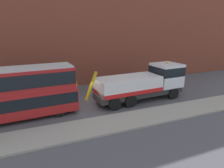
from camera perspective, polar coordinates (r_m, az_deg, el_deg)
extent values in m
plane|color=#4C4C51|center=(18.53, -7.74, -6.37)|extent=(120.00, 120.00, 0.00)
cube|color=gray|center=(14.83, -3.49, -11.83)|extent=(60.00, 2.80, 0.15)
cube|color=brown|center=(24.62, -13.24, 17.86)|extent=(60.00, 1.20, 16.00)
cube|color=#2D2D2D|center=(19.75, 7.90, -2.31)|extent=(9.12, 2.76, 0.55)
cube|color=silver|center=(21.28, 15.26, 2.57)|extent=(2.75, 2.75, 2.30)
cube|color=black|center=(21.18, 15.34, 3.76)|extent=(2.78, 2.78, 0.90)
cube|color=silver|center=(18.80, 4.71, -0.04)|extent=(6.25, 2.97, 1.40)
cube|color=red|center=(18.95, 4.68, -1.55)|extent=(6.25, 3.02, 0.36)
cylinder|color=#B79914|center=(17.19, -5.99, -0.56)|extent=(1.25, 0.36, 2.52)
sphere|color=orange|center=(21.04, 15.51, 5.94)|extent=(0.24, 0.24, 0.24)
cylinder|color=black|center=(22.58, 13.31, -1.01)|extent=(1.18, 0.41, 1.16)
cylinder|color=black|center=(21.00, 17.10, -2.57)|extent=(1.18, 0.41, 1.16)
cylinder|color=black|center=(19.91, 2.02, -2.86)|extent=(1.18, 0.41, 1.16)
cylinder|color=black|center=(18.09, 5.31, -4.87)|extent=(1.18, 0.41, 1.16)
cylinder|color=black|center=(19.25, -2.20, -3.52)|extent=(1.18, 0.41, 1.16)
cylinder|color=black|center=(17.37, 0.76, -5.71)|extent=(1.18, 0.41, 1.16)
cube|color=#AD1E1E|center=(17.27, -28.56, -5.34)|extent=(11.13, 3.17, 1.90)
cube|color=#AD1E1E|center=(16.77, -29.36, 0.43)|extent=(10.91, 3.06, 1.70)
cube|color=black|center=(17.19, -28.67, -4.56)|extent=(11.03, 3.21, 0.90)
cube|color=black|center=(16.74, -29.41, 0.76)|extent=(10.81, 3.20, 1.00)
cube|color=yellow|center=(17.39, -10.78, 0.83)|extent=(0.15, 1.50, 0.44)
cylinder|color=black|center=(18.69, -16.16, -4.96)|extent=(1.06, 0.36, 1.04)
cylinder|color=black|center=(16.71, -14.83, -7.38)|extent=(1.06, 0.36, 1.04)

